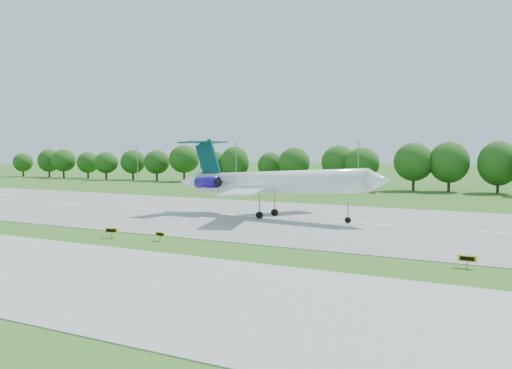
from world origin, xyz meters
name	(u,v)px	position (x,y,z in m)	size (l,w,h in m)	color
ground	(288,253)	(0.00, 0.00, 0.00)	(600.00, 600.00, 0.00)	#2D5516
runway	(364,224)	(0.00, 25.00, 0.04)	(400.00, 45.00, 0.08)	gray
taxiway	(187,291)	(0.00, -18.00, 0.04)	(400.00, 23.00, 0.08)	#ADADA8
tree_line	(450,167)	(0.00, 92.00, 6.19)	(288.40, 8.40, 10.40)	#382314
light_poles	(431,167)	(-2.50, 82.00, 6.34)	(175.90, 0.25, 12.19)	gray
airliner	(268,181)	(-15.52, 25.18, 5.65)	(37.59, 27.24, 12.26)	white
taxi_sign_left	(112,231)	(-22.92, -1.49, 0.90)	(1.73, 0.58, 1.22)	gray
taxi_sign_centre	(160,234)	(-16.39, -0.41, 0.78)	(1.51, 0.36, 1.06)	gray
taxi_sign_right	(467,259)	(17.53, 1.03, 0.88)	(1.69, 0.27, 1.19)	gray
service_vehicle_a	(254,186)	(-48.51, 80.69, 0.55)	(1.15, 3.31, 1.09)	silver
service_vehicle_b	(369,190)	(-16.26, 78.94, 0.66)	(1.57, 3.89, 1.33)	silver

